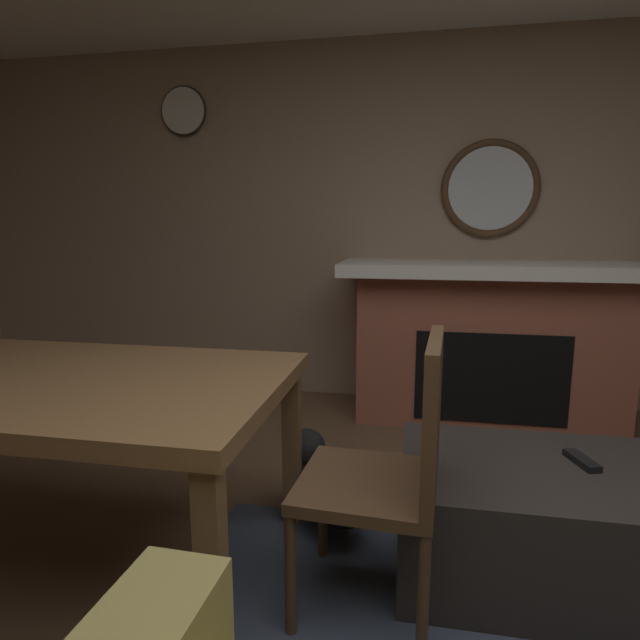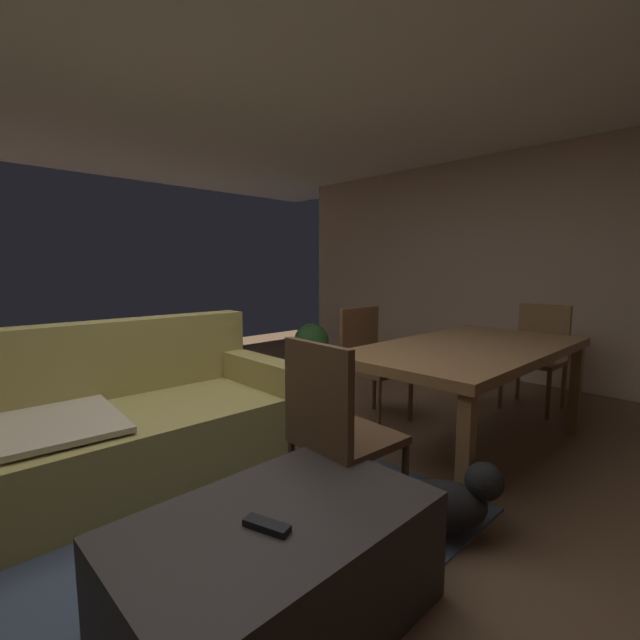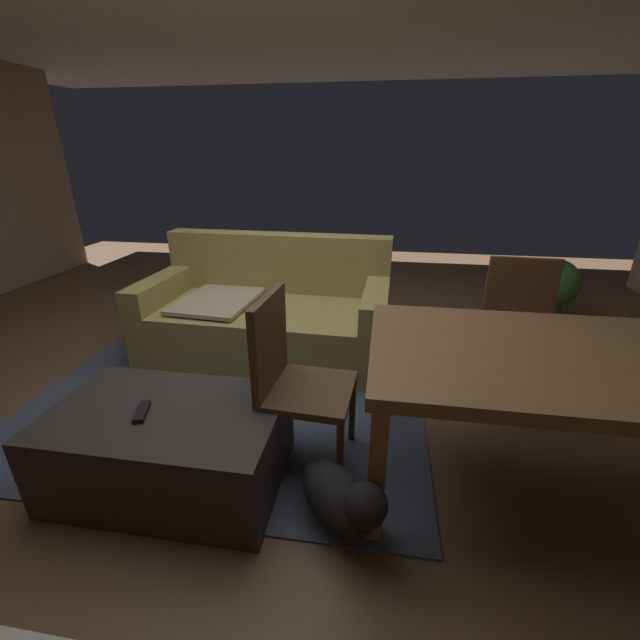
{
  "view_description": "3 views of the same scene",
  "coord_description": "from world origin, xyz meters",
  "px_view_note": "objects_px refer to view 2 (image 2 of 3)",
  "views": [
    {
      "loc": [
        0.22,
        0.99,
        1.26
      ],
      "look_at": [
        0.61,
        -1.01,
        0.9
      ],
      "focal_mm": 29.4,
      "sensor_mm": 36.0,
      "label": 1
    },
    {
      "loc": [
        -1.15,
        -1.95,
        1.27
      ],
      "look_at": [
        0.29,
        -0.48,
        1.01
      ],
      "focal_mm": 24.14,
      "sensor_mm": 36.0,
      "label": 2
    },
    {
      "loc": [
        0.7,
        -2.33,
        1.55
      ],
      "look_at": [
        0.43,
        -0.61,
        0.83
      ],
      "focal_mm": 22.7,
      "sensor_mm": 36.0,
      "label": 3
    }
  ],
  "objects_px": {
    "small_dog": "(448,501)",
    "ottoman_coffee_table": "(278,569)",
    "dining_chair_west": "(334,424)",
    "dining_chair_east": "(538,350)",
    "dining_chair_north": "(369,357)",
    "tv_remote": "(267,526)",
    "dining_table": "(469,355)",
    "couch": "(129,423)",
    "potted_plant": "(311,344)"
  },
  "relations": [
    {
      "from": "small_dog",
      "to": "ottoman_coffee_table",
      "type": "bearing_deg",
      "value": 168.83
    },
    {
      "from": "dining_chair_west",
      "to": "dining_chair_east",
      "type": "bearing_deg",
      "value": -0.13
    },
    {
      "from": "dining_chair_north",
      "to": "small_dog",
      "type": "bearing_deg",
      "value": -127.88
    },
    {
      "from": "tv_remote",
      "to": "dining_chair_north",
      "type": "xyz_separation_m",
      "value": [
        1.98,
        1.2,
        0.09
      ]
    },
    {
      "from": "dining_table",
      "to": "dining_chair_east",
      "type": "distance_m",
      "value": 1.34
    },
    {
      "from": "couch",
      "to": "dining_chair_north",
      "type": "xyz_separation_m",
      "value": [
        1.82,
        -0.41,
        0.21
      ]
    },
    {
      "from": "dining_chair_west",
      "to": "potted_plant",
      "type": "height_order",
      "value": "dining_chair_west"
    },
    {
      "from": "ottoman_coffee_table",
      "to": "dining_table",
      "type": "bearing_deg",
      "value": 7.8
    },
    {
      "from": "dining_chair_east",
      "to": "dining_chair_west",
      "type": "distance_m",
      "value": 2.66
    },
    {
      "from": "tv_remote",
      "to": "dining_chair_west",
      "type": "relative_size",
      "value": 0.17
    },
    {
      "from": "potted_plant",
      "to": "dining_chair_east",
      "type": "bearing_deg",
      "value": -78.33
    },
    {
      "from": "potted_plant",
      "to": "small_dog",
      "type": "xyz_separation_m",
      "value": [
        -1.84,
        -2.89,
        -0.14
      ]
    },
    {
      "from": "ottoman_coffee_table",
      "to": "dining_chair_east",
      "type": "bearing_deg",
      "value": 4.59
    },
    {
      "from": "ottoman_coffee_table",
      "to": "small_dog",
      "type": "distance_m",
      "value": 0.89
    },
    {
      "from": "couch",
      "to": "tv_remote",
      "type": "bearing_deg",
      "value": -95.54
    },
    {
      "from": "ottoman_coffee_table",
      "to": "dining_chair_west",
      "type": "relative_size",
      "value": 1.17
    },
    {
      "from": "dining_table",
      "to": "potted_plant",
      "type": "relative_size",
      "value": 3.23
    },
    {
      "from": "small_dog",
      "to": "couch",
      "type": "bearing_deg",
      "value": 114.86
    },
    {
      "from": "tv_remote",
      "to": "couch",
      "type": "bearing_deg",
      "value": 66.31
    },
    {
      "from": "dining_table",
      "to": "dining_chair_north",
      "type": "bearing_deg",
      "value": 89.71
    },
    {
      "from": "dining_chair_north",
      "to": "dining_chair_east",
      "type": "height_order",
      "value": "same"
    },
    {
      "from": "couch",
      "to": "dining_chair_north",
      "type": "bearing_deg",
      "value": -12.52
    },
    {
      "from": "dining_chair_east",
      "to": "small_dog",
      "type": "height_order",
      "value": "dining_chair_east"
    },
    {
      "from": "dining_table",
      "to": "dining_chair_west",
      "type": "xyz_separation_m",
      "value": [
        -1.33,
        0.01,
        -0.15
      ]
    },
    {
      "from": "dining_chair_north",
      "to": "potted_plant",
      "type": "distance_m",
      "value": 1.79
    },
    {
      "from": "ottoman_coffee_table",
      "to": "tv_remote",
      "type": "relative_size",
      "value": 6.82
    },
    {
      "from": "potted_plant",
      "to": "dining_chair_west",
      "type": "bearing_deg",
      "value": -131.25
    },
    {
      "from": "tv_remote",
      "to": "small_dog",
      "type": "distance_m",
      "value": 0.99
    },
    {
      "from": "tv_remote",
      "to": "dining_chair_east",
      "type": "bearing_deg",
      "value": -12.84
    },
    {
      "from": "dining_chair_west",
      "to": "small_dog",
      "type": "relative_size",
      "value": 1.95
    },
    {
      "from": "dining_chair_west",
      "to": "ottoman_coffee_table",
      "type": "bearing_deg",
      "value": -154.67
    },
    {
      "from": "couch",
      "to": "ottoman_coffee_table",
      "type": "xyz_separation_m",
      "value": [
        -0.07,
        -1.55,
        -0.1
      ]
    },
    {
      "from": "couch",
      "to": "potted_plant",
      "type": "bearing_deg",
      "value": 23.86
    },
    {
      "from": "dining_chair_north",
      "to": "small_dog",
      "type": "xyz_separation_m",
      "value": [
        -1.03,
        -1.32,
        -0.33
      ]
    },
    {
      "from": "tv_remote",
      "to": "dining_chair_west",
      "type": "xyz_separation_m",
      "value": [
        0.64,
        0.31,
        0.09
      ]
    },
    {
      "from": "tv_remote",
      "to": "potted_plant",
      "type": "height_order",
      "value": "potted_plant"
    },
    {
      "from": "dining_chair_west",
      "to": "small_dog",
      "type": "height_order",
      "value": "dining_chair_west"
    },
    {
      "from": "ottoman_coffee_table",
      "to": "dining_chair_east",
      "type": "height_order",
      "value": "dining_chair_east"
    },
    {
      "from": "couch",
      "to": "dining_chair_east",
      "type": "distance_m",
      "value": 3.41
    },
    {
      "from": "ottoman_coffee_table",
      "to": "potted_plant",
      "type": "bearing_deg",
      "value": 45.07
    },
    {
      "from": "small_dog",
      "to": "dining_table",
      "type": "bearing_deg",
      "value": 22.88
    },
    {
      "from": "couch",
      "to": "small_dog",
      "type": "xyz_separation_m",
      "value": [
        0.8,
        -1.72,
        -0.13
      ]
    },
    {
      "from": "dining_table",
      "to": "small_dog",
      "type": "distance_m",
      "value": 1.21
    },
    {
      "from": "potted_plant",
      "to": "dining_chair_north",
      "type": "bearing_deg",
      "value": -117.47
    },
    {
      "from": "dining_chair_west",
      "to": "potted_plant",
      "type": "distance_m",
      "value": 3.27
    },
    {
      "from": "dining_chair_east",
      "to": "small_dog",
      "type": "distance_m",
      "value": 2.41
    },
    {
      "from": "ottoman_coffee_table",
      "to": "dining_chair_north",
      "type": "xyz_separation_m",
      "value": [
        1.9,
        1.15,
        0.31
      ]
    },
    {
      "from": "couch",
      "to": "dining_chair_north",
      "type": "relative_size",
      "value": 2.12
    },
    {
      "from": "dining_chair_east",
      "to": "dining_table",
      "type": "bearing_deg",
      "value": 179.98
    },
    {
      "from": "dining_chair_north",
      "to": "dining_chair_west",
      "type": "distance_m",
      "value": 1.6
    }
  ]
}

